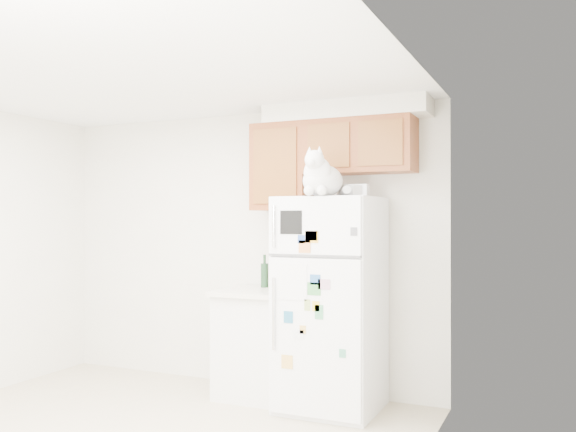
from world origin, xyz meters
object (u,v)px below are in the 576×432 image
Objects in this scene: bottle_green at (265,271)px; bottle_amber at (274,273)px; base_counter at (258,342)px; cat at (321,178)px; storage_box_front at (350,191)px; refrigerator at (331,303)px; storage_box_back at (357,191)px.

bottle_green is 1.10× the size of bottle_amber.
bottle_amber is at bearing 66.70° from base_counter.
bottle_green is (-0.73, 0.49, -0.77)m from cat.
base_counter is 3.48× the size of bottle_amber.
base_counter is at bearing -164.67° from storage_box_front.
bottle_amber is at bearing 158.89° from refrigerator.
storage_box_back reaches higher than base_counter.
cat is at bearing -33.75° from bottle_green.
base_counter is 6.13× the size of storage_box_front.
bottle_green is at bearing 96.17° from base_counter.
base_counter is (-0.69, 0.07, -0.39)m from refrigerator.
base_counter is 0.62m from bottle_green.
bottle_green is (-0.89, 0.27, -0.68)m from storage_box_front.
cat is at bearing -24.74° from base_counter.
cat is 1.13m from bottle_amber.
bottle_green is (-0.02, 0.16, 0.60)m from base_counter.
storage_box_back is 0.62× the size of bottle_green.
bottle_green is at bearing 146.25° from cat.
storage_box_back is at bearing -1.74° from base_counter.
storage_box_back reaches higher than bottle_green.
cat reaches higher than bottle_green.
bottle_amber is (0.09, 0.01, -0.01)m from bottle_green.
base_counter is 1.55m from storage_box_front.
storage_box_front is at bearing -16.99° from bottle_green.
bottle_amber is at bearing 142.37° from cat.
bottle_green is at bearing 161.93° from storage_box_back.
bottle_amber is (-0.80, 0.28, -0.69)m from storage_box_front.
storage_box_back reaches higher than bottle_amber.
storage_box_front is (0.87, -0.11, 1.28)m from base_counter.
storage_box_back is at bearing -13.12° from bottle_amber.
bottle_amber is (-0.64, 0.49, -0.79)m from cat.
cat reaches higher than storage_box_front.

